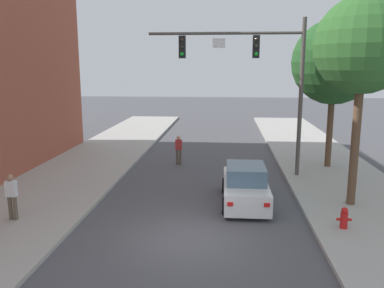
% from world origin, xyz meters
% --- Properties ---
extents(ground_plane, '(120.00, 120.00, 0.00)m').
position_xyz_m(ground_plane, '(0.00, 0.00, 0.00)').
color(ground_plane, '#4C4C51').
extents(traffic_signal_mast, '(7.39, 0.38, 7.50)m').
position_xyz_m(traffic_signal_mast, '(2.48, 7.54, 5.38)').
color(traffic_signal_mast, '#514C47').
rests_on(traffic_signal_mast, sidewalk_right).
extents(car_lead_white, '(1.87, 4.26, 1.60)m').
position_xyz_m(car_lead_white, '(1.87, 3.54, 0.72)').
color(car_lead_white, silver).
rests_on(car_lead_white, ground).
extents(pedestrian_sidewalk_left_walker, '(0.36, 0.22, 1.64)m').
position_xyz_m(pedestrian_sidewalk_left_walker, '(-6.29, 0.70, 1.06)').
color(pedestrian_sidewalk_left_walker, brown).
rests_on(pedestrian_sidewalk_left_walker, sidewalk_left).
extents(pedestrian_crossing_road, '(0.36, 0.22, 1.64)m').
position_xyz_m(pedestrian_crossing_road, '(-1.56, 9.74, 0.91)').
color(pedestrian_crossing_road, brown).
rests_on(pedestrian_crossing_road, ground).
extents(fire_hydrant, '(0.48, 0.24, 0.72)m').
position_xyz_m(fire_hydrant, '(5.00, 0.93, 0.51)').
color(fire_hydrant, red).
rests_on(fire_hydrant, sidewalk_right).
extents(street_tree_nearest, '(3.55, 3.55, 7.79)m').
position_xyz_m(street_tree_nearest, '(5.95, 3.39, 6.13)').
color(street_tree_nearest, brown).
rests_on(street_tree_nearest, sidewalk_right).
extents(street_tree_second, '(4.33, 4.33, 7.65)m').
position_xyz_m(street_tree_second, '(6.53, 9.43, 5.61)').
color(street_tree_second, brown).
rests_on(street_tree_second, sidewalk_right).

